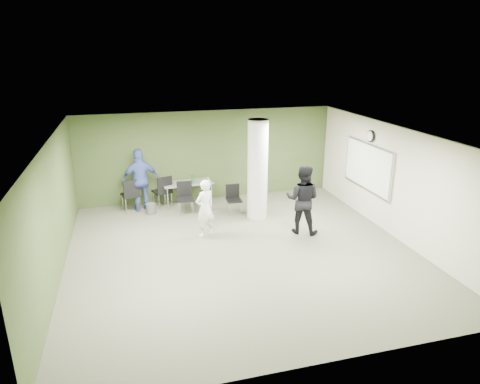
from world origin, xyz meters
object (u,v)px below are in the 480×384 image
object	(u,v)px
folding_table	(188,184)
man_black	(303,199)
chair_back_left	(131,193)
woman_white	(205,208)
man_blue	(141,180)

from	to	relation	value
folding_table	man_black	xyz separation A→B (m)	(2.54, -2.85, 0.24)
chair_back_left	man_black	size ratio (longest dim) A/B	0.56
folding_table	woman_white	bearing A→B (deg)	-93.07
chair_back_left	woman_white	world-z (taller)	woman_white
woman_white	man_black	bearing A→B (deg)	142.79
folding_table	chair_back_left	size ratio (longest dim) A/B	1.54
chair_back_left	man_black	xyz separation A→B (m)	(4.24, -2.67, 0.32)
man_black	man_blue	distance (m)	4.78
folding_table	man_blue	distance (m)	1.44
woman_white	man_black	distance (m)	2.51
chair_back_left	man_blue	bearing A→B (deg)	174.41
folding_table	chair_back_left	world-z (taller)	chair_back_left
chair_back_left	man_black	world-z (taller)	man_black
man_black	woman_white	bearing A→B (deg)	23.59
chair_back_left	man_blue	size ratio (longest dim) A/B	0.54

